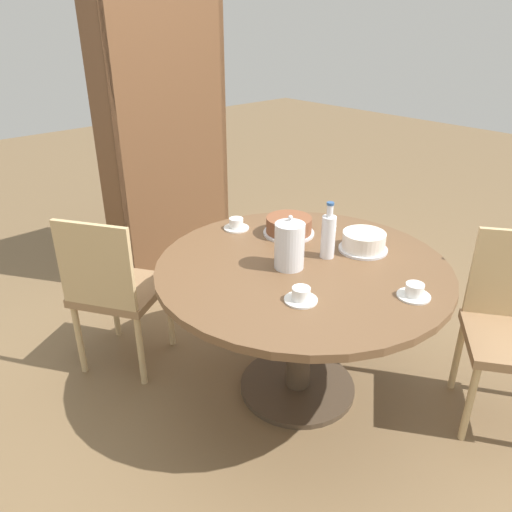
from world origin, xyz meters
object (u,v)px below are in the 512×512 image
object	(u,v)px
cake_main	(289,226)
cake_second	(364,242)
bookshelf	(166,142)
cup_b	(301,296)
cup_c	(414,292)
cup_a	(236,225)
coffee_pot	(290,244)
chair_b	(115,288)
water_bottle	(328,235)

from	to	relation	value
cake_main	cake_second	distance (m)	0.40
bookshelf	cup_b	bearing A→B (deg)	72.89
bookshelf	cup_c	bearing A→B (deg)	84.81
cup_a	cup_c	world-z (taller)	same
cake_main	coffee_pot	bearing A→B (deg)	-135.57
chair_b	cake_main	xyz separation A→B (m)	(0.77, -0.50, 0.29)
cup_a	cup_c	distance (m)	1.03
chair_b	cup_a	distance (m)	0.72
cake_second	cup_a	bearing A→B (deg)	114.51
bookshelf	cup_b	size ratio (longest dim) A/B	14.39
bookshelf	cake_second	xyz separation A→B (m)	(0.02, -1.67, -0.20)
water_bottle	cup_c	world-z (taller)	water_bottle
bookshelf	coffee_pot	world-z (taller)	bookshelf
chair_b	cup_a	xyz separation A→B (m)	(0.61, -0.26, 0.27)
cup_c	water_bottle	bearing A→B (deg)	87.16
coffee_pot	water_bottle	xyz separation A→B (m)	(0.21, -0.05, -0.00)
chair_b	coffee_pot	distance (m)	0.98
bookshelf	coffee_pot	distance (m)	1.60
cup_b	cup_c	bearing A→B (deg)	-38.47
bookshelf	cup_a	distance (m)	1.10
cake_second	chair_b	bearing A→B (deg)	135.39
cake_second	cup_b	distance (m)	0.59
cup_b	cake_main	bearing A→B (deg)	48.48
chair_b	cup_c	xyz separation A→B (m)	(0.68, -1.29, 0.27)
cake_main	cup_a	bearing A→B (deg)	123.43
cake_main	cup_c	size ratio (longest dim) A/B	1.96
coffee_pot	cake_main	xyz separation A→B (m)	(0.27, 0.26, -0.07)
chair_b	cup_c	world-z (taller)	chair_b
chair_b	cake_main	world-z (taller)	chair_b
cup_a	cake_main	bearing A→B (deg)	-56.57
coffee_pot	cake_second	xyz separation A→B (m)	(0.40, -0.12, -0.07)
cup_a	cup_c	xyz separation A→B (m)	(0.07, -1.03, 0.00)
chair_b	bookshelf	size ratio (longest dim) A/B	0.46
bookshelf	cup_b	xyz separation A→B (m)	(-0.55, -1.79, -0.22)
chair_b	cup_a	world-z (taller)	chair_b
cup_c	cake_main	bearing A→B (deg)	83.99
water_bottle	cup_b	world-z (taller)	water_bottle
coffee_pot	cup_a	size ratio (longest dim) A/B	1.86
bookshelf	cup_a	bearing A→B (deg)	75.96
chair_b	cup_c	bearing A→B (deg)	176.12
coffee_pot	cake_main	size ratio (longest dim) A/B	0.95
bookshelf	cake_main	size ratio (longest dim) A/B	7.36
bookshelf	cake_main	distance (m)	1.31
water_bottle	cake_main	world-z (taller)	water_bottle
water_bottle	cake_second	size ratio (longest dim) A/B	1.15
coffee_pot	cake_second	distance (m)	0.42
coffee_pot	bookshelf	bearing A→B (deg)	76.42
cake_main	cup_b	world-z (taller)	cake_main
water_bottle	cake_main	xyz separation A→B (m)	(0.06, 0.31, -0.07)
cake_main	cake_second	xyz separation A→B (m)	(0.13, -0.38, 0.00)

